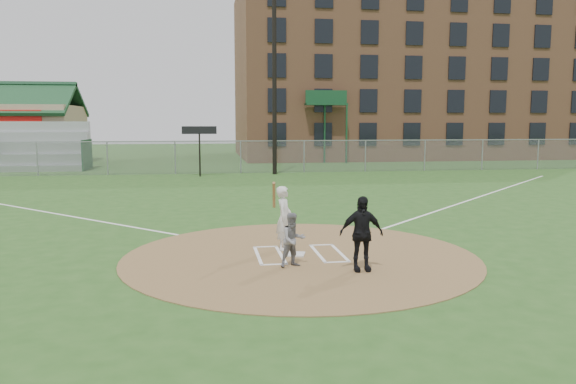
{
  "coord_description": "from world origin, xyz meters",
  "views": [
    {
      "loc": [
        -2.21,
        -12.87,
        3.19
      ],
      "look_at": [
        0.0,
        2.0,
        1.3
      ],
      "focal_mm": 35.0,
      "sensor_mm": 36.0,
      "label": 1
    }
  ],
  "objects": [
    {
      "name": "scoreboard_sign",
      "position": [
        -2.5,
        20.2,
        2.39
      ],
      "size": [
        2.0,
        0.1,
        2.93
      ],
      "color": "black",
      "rests_on": "ground"
    },
    {
      "name": "batters_boxes",
      "position": [
        0.0,
        0.15,
        0.03
      ],
      "size": [
        2.08,
        1.88,
        0.01
      ],
      "color": "white",
      "rests_on": "dirt_circle"
    },
    {
      "name": "foul_line_third",
      "position": [
        -9.0,
        9.0,
        0.01
      ],
      "size": [
        17.04,
        17.04,
        0.01
      ],
      "primitive_type": "cube",
      "rotation": [
        0.0,
        0.0,
        0.79
      ],
      "color": "white",
      "rests_on": "ground"
    },
    {
      "name": "light_pole",
      "position": [
        2.0,
        21.0,
        6.61
      ],
      "size": [
        1.2,
        0.3,
        12.22
      ],
      "color": "black",
      "rests_on": "ground"
    },
    {
      "name": "dirt_circle",
      "position": [
        0.0,
        0.0,
        0.01
      ],
      "size": [
        8.4,
        8.4,
        0.02
      ],
      "primitive_type": "cylinder",
      "color": "olive",
      "rests_on": "ground"
    },
    {
      "name": "home_plate",
      "position": [
        -0.12,
        0.11,
        0.04
      ],
      "size": [
        0.58,
        0.58,
        0.03
      ],
      "primitive_type": "cube",
      "rotation": [
        0.0,
        0.0,
        -0.28
      ],
      "color": "silver",
      "rests_on": "dirt_circle"
    },
    {
      "name": "bleachers",
      "position": [
        -13.0,
        26.2,
        1.59
      ],
      "size": [
        6.08,
        3.2,
        3.2
      ],
      "color": "#B7BABF",
      "rests_on": "ground"
    },
    {
      "name": "batter_at_plate",
      "position": [
        -0.29,
        0.7,
        0.82
      ],
      "size": [
        0.65,
        1.04,
        1.78
      ],
      "color": "silver",
      "rests_on": "dirt_circle"
    },
    {
      "name": "umpire",
      "position": [
        1.06,
        -1.51,
        0.83
      ],
      "size": [
        0.95,
        0.4,
        1.61
      ],
      "primitive_type": "imported",
      "rotation": [
        0.0,
        0.0,
        -0.01
      ],
      "color": "black",
      "rests_on": "dirt_circle"
    },
    {
      "name": "catcher",
      "position": [
        -0.33,
        -0.97,
        0.62
      ],
      "size": [
        0.69,
        0.61,
        1.2
      ],
      "primitive_type": "imported",
      "rotation": [
        0.0,
        0.0,
        0.31
      ],
      "color": "gray",
      "rests_on": "dirt_circle"
    },
    {
      "name": "foul_line_first",
      "position": [
        9.0,
        9.0,
        0.01
      ],
      "size": [
        17.04,
        17.04,
        0.01
      ],
      "primitive_type": "cube",
      "rotation": [
        0.0,
        0.0,
        -0.79
      ],
      "color": "white",
      "rests_on": "ground"
    },
    {
      "name": "brick_warehouse",
      "position": [
        16.0,
        37.96,
        7.5
      ],
      "size": [
        30.0,
        17.17,
        15.0
      ],
      "color": "#A26646",
      "rests_on": "ground"
    },
    {
      "name": "ground",
      "position": [
        0.0,
        0.0,
        0.0
      ],
      "size": [
        140.0,
        140.0,
        0.0
      ],
      "primitive_type": "plane",
      "color": "#27511B",
      "rests_on": "ground"
    },
    {
      "name": "outfield_fence",
      "position": [
        0.0,
        22.0,
        1.02
      ],
      "size": [
        56.08,
        0.08,
        2.03
      ],
      "color": "slate",
      "rests_on": "ground"
    }
  ]
}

